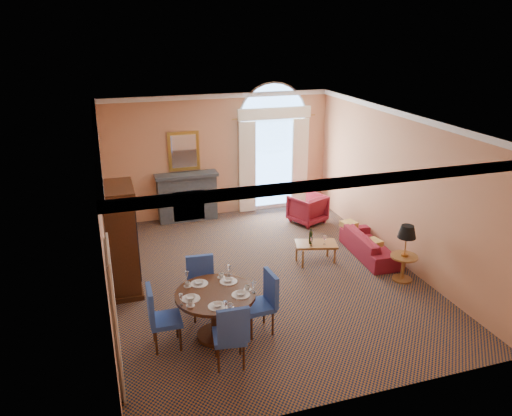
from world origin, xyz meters
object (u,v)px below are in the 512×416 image
object	(u,v)px
armoire	(121,241)
dining_table	(216,304)
side_table	(405,246)
coffee_table	(316,244)
sofa	(371,245)
armchair	(307,209)

from	to	relation	value
armoire	dining_table	bearing A→B (deg)	-57.47
armoire	side_table	world-z (taller)	armoire
coffee_table	side_table	size ratio (longest dim) A/B	0.84
armoire	sofa	size ratio (longest dim) A/B	1.17
sofa	coffee_table	bearing A→B (deg)	89.73
dining_table	sofa	distance (m)	4.42
sofa	coffee_table	size ratio (longest dim) A/B	1.85
armoire	dining_table	size ratio (longest dim) A/B	1.61
armoire	dining_table	world-z (taller)	armoire
armoire	coffee_table	size ratio (longest dim) A/B	2.16
armoire	armchair	size ratio (longest dim) A/B	2.59
armchair	coffee_table	distance (m)	2.31
sofa	dining_table	bearing A→B (deg)	119.25
sofa	armchair	bearing A→B (deg)	16.73
dining_table	side_table	distance (m)	4.08
armoire	sofa	xyz separation A→B (m)	(5.27, -0.12, -0.75)
dining_table	sofa	size ratio (longest dim) A/B	0.73
sofa	coffee_table	distance (m)	1.30
armchair	coffee_table	xyz separation A→B (m)	(-0.74, -2.18, 0.05)
armoire	dining_table	xyz separation A→B (m)	(1.32, -2.06, -0.40)
dining_table	coffee_table	bearing A→B (deg)	37.16
coffee_table	side_table	distance (m)	1.87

